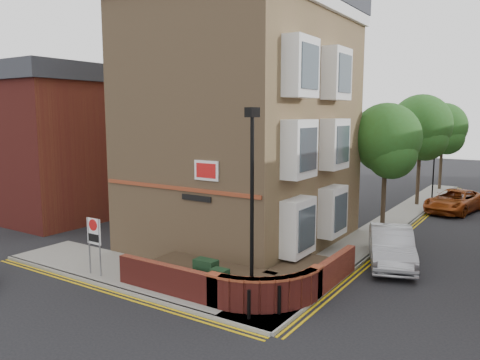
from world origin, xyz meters
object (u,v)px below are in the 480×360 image
at_px(lamppost, 252,208).
at_px(utility_cabinet_large, 206,277).
at_px(silver_car_near, 391,246).
at_px(zone_sign, 94,236).

relative_size(lamppost, utility_cabinet_large, 5.25).
distance_m(lamppost, silver_car_near, 7.89).
xyz_separation_m(lamppost, utility_cabinet_large, (-1.90, 0.10, -2.62)).
relative_size(utility_cabinet_large, zone_sign, 0.55).
bearing_deg(lamppost, utility_cabinet_large, 176.99).
distance_m(utility_cabinet_large, silver_car_near, 8.19).
relative_size(zone_sign, silver_car_near, 0.46).
bearing_deg(utility_cabinet_large, zone_sign, -170.31).
distance_m(lamppost, utility_cabinet_large, 3.24).
bearing_deg(zone_sign, silver_car_near, 40.63).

